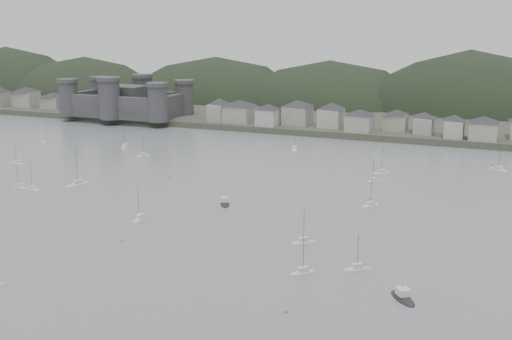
% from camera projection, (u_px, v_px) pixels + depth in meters
% --- Properties ---
extents(ground, '(900.00, 900.00, 0.00)m').
position_uv_depth(ground, '(127.00, 269.00, 139.74)').
color(ground, slate).
rests_on(ground, ground).
extents(far_shore_land, '(900.00, 250.00, 3.00)m').
position_uv_depth(far_shore_land, '(387.00, 104.00, 404.43)').
color(far_shore_land, '#383D2D').
rests_on(far_shore_land, ground).
extents(forested_ridge, '(851.55, 103.94, 102.57)m').
position_uv_depth(forested_ridge, '(385.00, 130.00, 382.60)').
color(forested_ridge, black).
rests_on(forested_ridge, ground).
extents(castle, '(66.00, 43.00, 20.00)m').
position_uv_depth(castle, '(127.00, 101.00, 343.45)').
color(castle, '#343437').
rests_on(castle, far_shore_land).
extents(waterfront_town, '(451.48, 28.46, 12.92)m').
position_uv_depth(waterfront_town, '(451.00, 123.00, 283.60)').
color(waterfront_town, gray).
rests_on(waterfront_town, far_shore_land).
extents(moored_fleet, '(265.79, 167.40, 13.02)m').
position_uv_depth(moored_fleet, '(186.00, 189.00, 204.64)').
color(moored_fleet, silver).
rests_on(moored_fleet, ground).
extents(motor_launch_near, '(7.33, 8.17, 3.93)m').
position_uv_depth(motor_launch_near, '(403.00, 298.00, 124.36)').
color(motor_launch_near, black).
rests_on(motor_launch_near, ground).
extents(motor_launch_far, '(5.85, 7.99, 3.82)m').
position_uv_depth(motor_launch_far, '(225.00, 203.00, 188.32)').
color(motor_launch_far, black).
rests_on(motor_launch_far, ground).
extents(mooring_buoys, '(132.18, 130.82, 0.70)m').
position_uv_depth(mooring_buoys, '(124.00, 201.00, 190.98)').
color(mooring_buoys, '#BA633E').
rests_on(mooring_buoys, ground).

